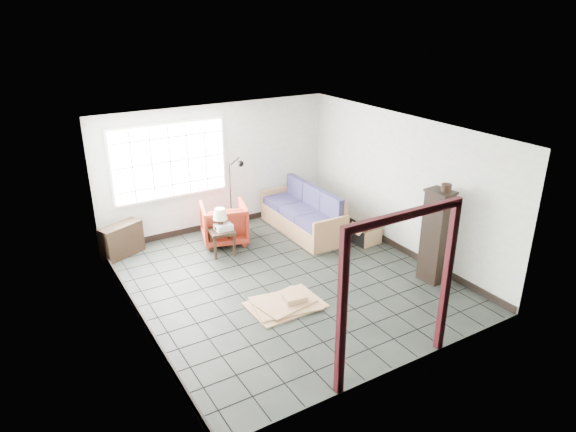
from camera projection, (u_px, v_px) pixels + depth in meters
ground at (286, 280)px, 8.84m from camera, size 5.50×5.50×0.00m
room_shell at (284, 187)px, 8.22m from camera, size 5.02×5.52×2.61m
window_panel at (170, 161)px, 9.90m from camera, size 2.32×0.08×1.52m
doorway_trim at (400, 274)px, 6.17m from camera, size 1.80×0.08×2.20m
futon_sofa at (305, 215)px, 10.65m from camera, size 0.84×2.15×0.95m
armchair at (224, 221)px, 10.12m from camera, size 1.04×1.01×0.88m
side_table at (222, 234)px, 9.62m from camera, size 0.51×0.51×0.49m
table_lamp at (220, 215)px, 9.51m from camera, size 0.29×0.29×0.42m
projector at (223, 227)px, 9.57m from camera, size 0.32×0.24×0.11m
floor_lamp at (236, 192)px, 10.52m from camera, size 0.46×0.29×1.56m
console_shelf at (122, 240)px, 9.60m from camera, size 0.86×0.61×0.62m
tall_shelf at (436, 236)px, 8.53m from camera, size 0.38×0.47×1.63m
pot at (446, 188)px, 8.16m from camera, size 0.21×0.21×0.12m
open_box at (367, 235)px, 10.17m from camera, size 0.81×0.44×0.44m
cardboard_pile at (286, 303)px, 8.07m from camera, size 1.16×0.90×0.17m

